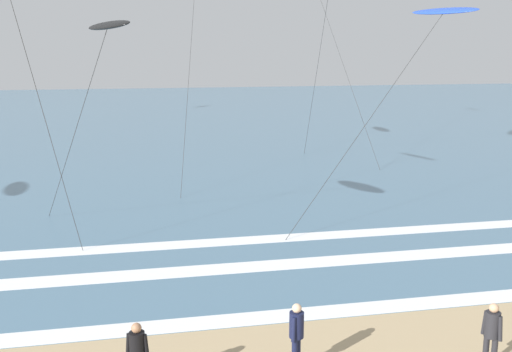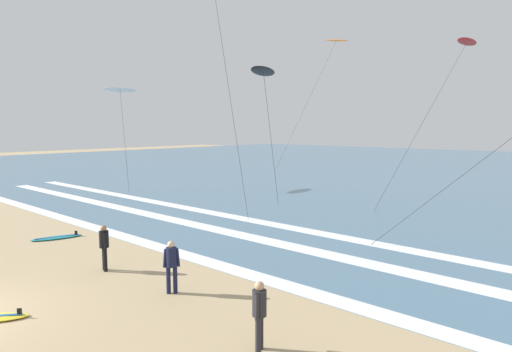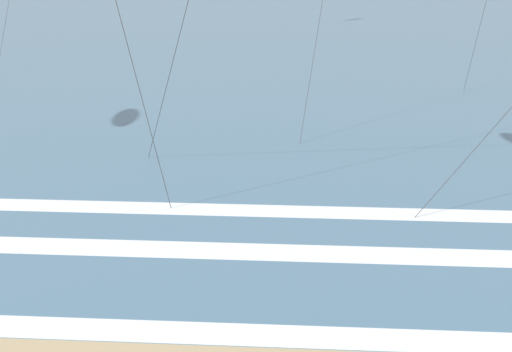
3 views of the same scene
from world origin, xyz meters
The scene contains 9 objects.
ocean_surface centered at (0.00, 52.59, 0.01)m, with size 140.00×90.00×0.01m, color slate.
wave_foam_shoreline centered at (0.94, 7.99, 0.01)m, with size 47.62×0.78×0.01m, color white.
wave_foam_mid_break centered at (1.83, 11.69, 0.01)m, with size 55.92×0.95×0.01m, color white.
wave_foam_outer_break centered at (-1.56, 14.37, 0.01)m, with size 50.46×0.90×0.01m, color white.
surfer_foreground_main centered at (6.94, 4.45, 0.96)m, with size 0.32×0.50×1.60m.
surfer_left_near centered at (2.77, 5.27, 0.96)m, with size 0.36×0.47×1.60m.
surfer_background_far centered at (-0.62, 5.02, 0.96)m, with size 0.51×0.32×1.60m.
kite_blue_high_right centered at (13.15, 18.99, 8.49)m, with size 9.67×6.43×8.77m.
kite_black_mid_center centered at (-1.23, 14.16, 7.64)m, with size 4.02×6.70×7.90m.
Camera 1 is at (-0.45, -6.28, 7.02)m, focal length 41.96 mm.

